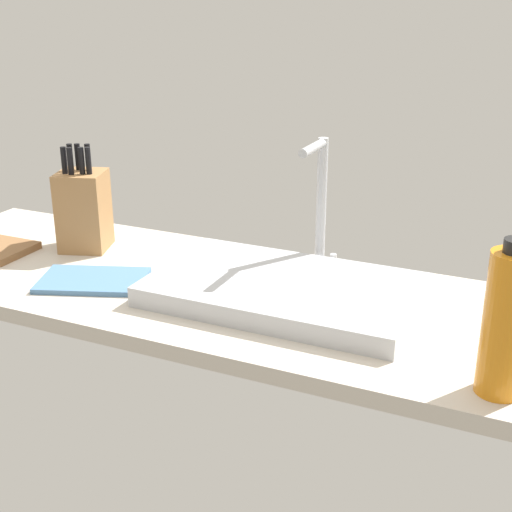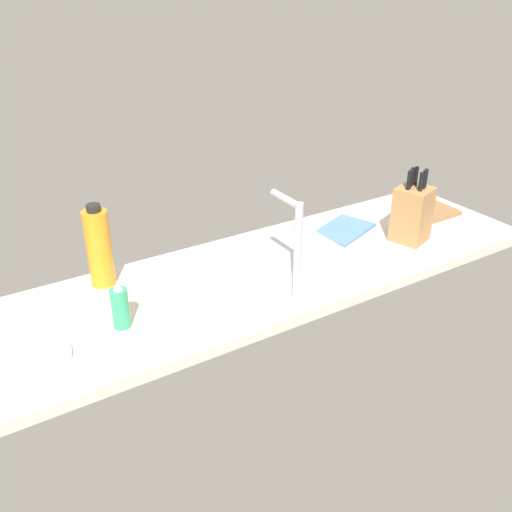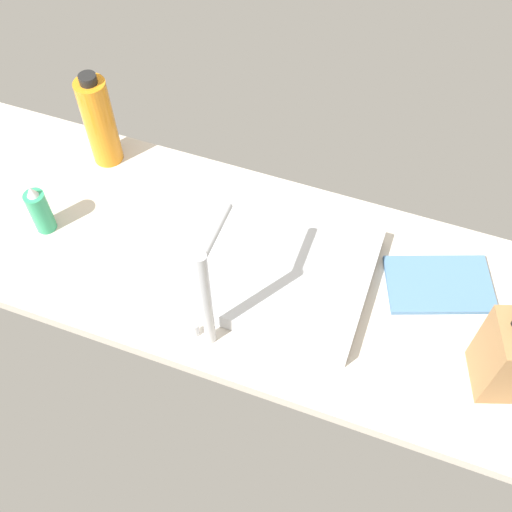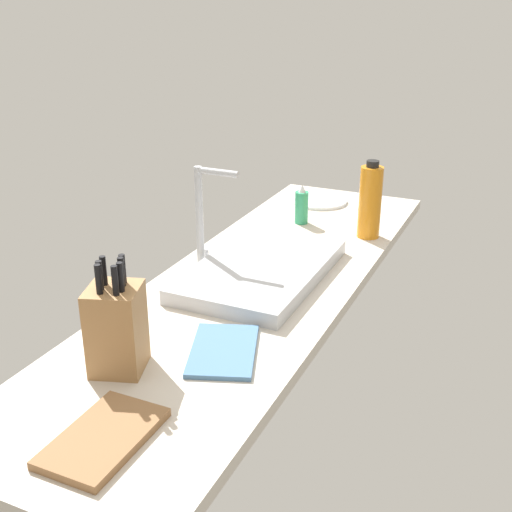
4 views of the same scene
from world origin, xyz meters
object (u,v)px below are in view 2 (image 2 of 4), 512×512
(knife_block, at_px, (412,213))
(cutting_board, at_px, (427,213))
(soap_bottle, at_px, (120,307))
(dish_towel, at_px, (343,230))
(sink_basin, at_px, (262,266))
(dinner_plate, at_px, (27,359))
(water_bottle, at_px, (99,247))
(faucet, at_px, (295,244))

(knife_block, xyz_separation_m, cutting_board, (-0.23, -0.13, -0.10))
(knife_block, relative_size, soap_bottle, 1.84)
(knife_block, relative_size, dish_towel, 1.13)
(sink_basin, relative_size, cutting_board, 2.31)
(sink_basin, height_order, soap_bottle, soap_bottle)
(soap_bottle, height_order, dish_towel, soap_bottle)
(cutting_board, bearing_deg, dish_towel, -8.72)
(knife_block, distance_m, dinner_plate, 1.36)
(sink_basin, height_order, water_bottle, water_bottle)
(knife_block, bearing_deg, soap_bottle, -20.08)
(soap_bottle, bearing_deg, knife_block, 178.65)
(soap_bottle, bearing_deg, cutting_board, -175.69)
(knife_block, relative_size, cutting_board, 1.09)
(faucet, height_order, knife_block, faucet)
(sink_basin, height_order, dinner_plate, sink_basin)
(soap_bottle, xyz_separation_m, dish_towel, (-0.94, -0.16, -0.06))
(faucet, relative_size, water_bottle, 1.17)
(knife_block, distance_m, dish_towel, 0.26)
(knife_block, bearing_deg, dish_towel, -68.24)
(dinner_plate, bearing_deg, soap_bottle, -175.13)
(cutting_board, height_order, dinner_plate, cutting_board)
(cutting_board, bearing_deg, water_bottle, -7.15)
(dinner_plate, bearing_deg, water_bottle, -136.35)
(knife_block, bearing_deg, water_bottle, -33.89)
(cutting_board, bearing_deg, faucet, 15.63)
(dish_towel, bearing_deg, knife_block, 130.49)
(knife_block, height_order, dinner_plate, knife_block)
(faucet, bearing_deg, water_bottle, -40.57)
(sink_basin, relative_size, soap_bottle, 3.89)
(knife_block, height_order, dish_towel, knife_block)
(water_bottle, bearing_deg, soap_bottle, 82.62)
(dinner_plate, bearing_deg, sink_basin, -174.04)
(dinner_plate, bearing_deg, cutting_board, -175.60)
(knife_block, xyz_separation_m, soap_bottle, (1.10, -0.03, -0.04))
(faucet, distance_m, cutting_board, 0.88)
(sink_basin, height_order, faucet, faucet)
(faucet, bearing_deg, knife_block, -169.94)
(faucet, xyz_separation_m, knife_block, (-0.60, -0.11, -0.08))
(sink_basin, distance_m, knife_block, 0.61)
(soap_bottle, distance_m, dish_towel, 0.95)
(soap_bottle, xyz_separation_m, dinner_plate, (0.26, 0.02, -0.06))
(sink_basin, relative_size, dish_towel, 2.39)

